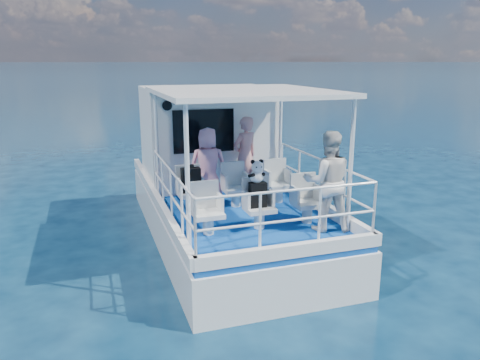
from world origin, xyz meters
The scene contains 20 objects.
ground centered at (0.00, 0.00, 0.00)m, with size 2000.00×2000.00×0.00m, color #072038.
hull centered at (0.00, 1.00, 0.00)m, with size 3.00×7.00×1.60m, color white.
deck centered at (0.00, 1.00, 0.85)m, with size 2.90×6.90×0.10m, color navy.
cabin centered at (0.00, 2.30, 2.00)m, with size 2.85×2.00×2.20m, color white.
canopy centered at (0.00, -0.20, 3.14)m, with size 3.00×3.20×0.08m, color white.
canopy_posts centered at (0.00, -0.25, 2.00)m, with size 2.77×2.97×2.20m.
railings centered at (0.00, -0.58, 1.40)m, with size 2.84×3.59×1.00m, color white, non-canonical shape.
seat_port_fwd centered at (-0.90, 0.20, 1.09)m, with size 0.48×0.46×0.38m, color silver.
seat_center_fwd centered at (0.00, 0.20, 1.09)m, with size 0.48×0.46×0.38m, color silver.
seat_stbd_fwd centered at (0.90, 0.20, 1.09)m, with size 0.48×0.46×0.38m, color silver.
seat_port_aft centered at (-0.90, -1.10, 1.09)m, with size 0.48×0.46×0.38m, color silver.
seat_center_aft centered at (0.00, -1.10, 1.09)m, with size 0.48×0.46×0.38m, color silver.
seat_stbd_aft centered at (0.90, -1.10, 1.09)m, with size 0.48×0.46×0.38m, color silver.
passenger_port_fwd centered at (-0.45, 0.59, 1.66)m, with size 0.57×0.41×1.52m, color pink.
passenger_stbd_fwd centered at (0.46, 0.98, 1.73)m, with size 0.60×0.40×1.66m, color pink.
passenger_stbd_aft centered at (1.04, -1.52, 1.74)m, with size 0.82×0.64×1.68m, color silver.
backpack_port centered at (-0.89, 0.17, 1.51)m, with size 0.35×0.20×0.46m, color black.
backpack_center centered at (-0.03, -1.10, 1.49)m, with size 0.28×0.16×0.43m, color black.
compact_camera centered at (-0.89, 0.19, 1.77)m, with size 0.11×0.06×0.06m, color black.
panda centered at (-0.05, -1.09, 1.90)m, with size 0.25×0.21×0.39m, color white, non-canonical shape.
Camera 1 is at (-2.70, -8.16, 3.68)m, focal length 35.00 mm.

